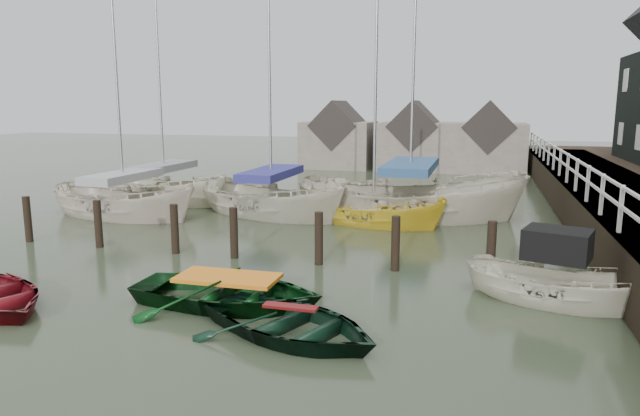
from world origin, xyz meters
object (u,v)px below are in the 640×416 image
(rowboat_green, at_px, (229,305))
(sailboat_c, at_px, (373,223))
(sailboat_d, at_px, (409,216))
(sailboat_a, at_px, (125,215))
(sailboat_e, at_px, (165,201))
(rowboat_dkgreen, at_px, (291,336))
(motorboat, at_px, (554,297))
(sailboat_b, at_px, (272,213))

(rowboat_green, distance_m, sailboat_c, 9.10)
(sailboat_c, distance_m, sailboat_d, 1.85)
(rowboat_green, bearing_deg, sailboat_a, 44.18)
(rowboat_green, bearing_deg, sailboat_e, 35.21)
(rowboat_green, bearing_deg, rowboat_dkgreen, -124.69)
(rowboat_green, height_order, motorboat, motorboat)
(motorboat, bearing_deg, sailboat_c, 53.86)
(rowboat_green, xyz_separation_m, motorboat, (6.58, 2.02, 0.12))
(rowboat_dkgreen, bearing_deg, rowboat_green, 78.62)
(sailboat_a, xyz_separation_m, sailboat_d, (10.29, 2.74, -0.00))
(sailboat_b, bearing_deg, sailboat_e, 97.56)
(motorboat, relative_size, sailboat_b, 0.36)
(motorboat, bearing_deg, sailboat_d, 43.08)
(sailboat_b, distance_m, sailboat_e, 5.60)
(rowboat_green, relative_size, sailboat_e, 0.40)
(sailboat_c, xyz_separation_m, sailboat_d, (1.07, 1.51, 0.04))
(sailboat_a, bearing_deg, motorboat, -101.31)
(motorboat, bearing_deg, sailboat_b, 67.93)
(motorboat, bearing_deg, sailboat_e, 75.72)
(motorboat, bearing_deg, rowboat_dkgreen, 140.92)
(rowboat_dkgreen, distance_m, sailboat_e, 15.65)
(sailboat_e, bearing_deg, sailboat_b, -92.17)
(rowboat_dkgreen, bearing_deg, sailboat_e, 61.20)
(sailboat_c, height_order, sailboat_d, sailboat_d)
(rowboat_green, height_order, sailboat_e, sailboat_e)
(rowboat_dkgreen, xyz_separation_m, sailboat_b, (-4.42, 10.75, 0.06))
(motorboat, xyz_separation_m, sailboat_c, (-5.19, 6.98, -0.10))
(rowboat_dkgreen, relative_size, sailboat_d, 0.27)
(sailboat_b, xyz_separation_m, sailboat_e, (-5.41, 1.42, -0.00))
(rowboat_dkgreen, bearing_deg, sailboat_d, 18.91)
(sailboat_b, xyz_separation_m, sailboat_c, (4.03, -0.57, -0.05))
(sailboat_d, xyz_separation_m, sailboat_e, (-10.52, 0.48, 0.00))
(sailboat_a, xyz_separation_m, sailboat_b, (5.19, 1.80, -0.00))
(sailboat_e, bearing_deg, motorboat, -108.93)
(sailboat_b, relative_size, sailboat_d, 0.84)
(sailboat_d, bearing_deg, sailboat_c, 139.73)
(rowboat_green, xyz_separation_m, sailboat_a, (-7.83, 7.77, 0.06))
(rowboat_dkgreen, height_order, sailboat_b, sailboat_b)
(motorboat, distance_m, sailboat_a, 15.51)
(motorboat, relative_size, sailboat_e, 0.40)
(rowboat_dkgreen, bearing_deg, sailboat_c, 24.45)
(sailboat_e, bearing_deg, sailboat_d, -80.05)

